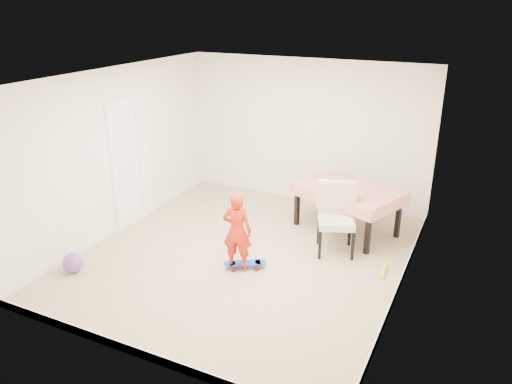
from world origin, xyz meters
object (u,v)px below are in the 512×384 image
at_px(dining_chair, 336,220).
at_px(skateboard, 245,265).
at_px(dining_table, 346,209).
at_px(child, 237,233).
at_px(balloon, 73,263).

relative_size(dining_chair, skateboard, 1.78).
xyz_separation_m(dining_table, dining_chair, (0.06, -0.78, 0.15)).
bearing_deg(dining_chair, child, -155.57).
relative_size(dining_chair, balloon, 3.76).
bearing_deg(balloon, dining_chair, 34.89).
xyz_separation_m(dining_table, child, (-1.00, -1.88, 0.18)).
bearing_deg(skateboard, child, -168.15).
height_order(dining_table, child, child).
xyz_separation_m(skateboard, balloon, (-2.10, -1.13, 0.10)).
relative_size(dining_table, skateboard, 2.69).
xyz_separation_m(dining_chair, skateboard, (-0.98, -1.02, -0.48)).
bearing_deg(balloon, child, 27.54).
xyz_separation_m(dining_table, balloon, (-3.02, -2.93, -0.23)).
xyz_separation_m(child, balloon, (-2.02, -1.05, -0.42)).
relative_size(skateboard, child, 0.53).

